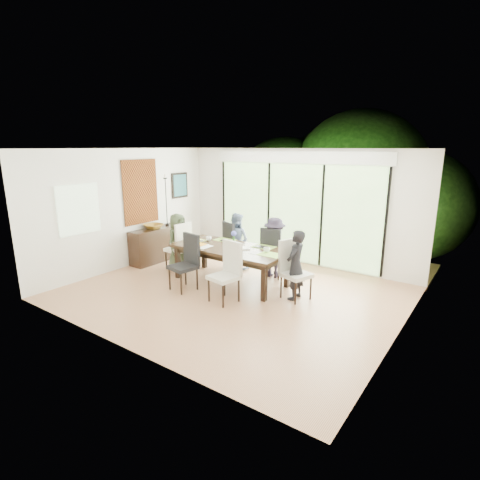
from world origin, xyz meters
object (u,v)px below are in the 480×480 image
Objects in this scene: chair_left_end at (178,246)px; sideboard at (158,244)px; chair_right_end at (296,270)px; chair_near_right at (224,273)px; vase at (234,244)px; table_top at (230,249)px; cup_c at (267,250)px; person_left_end at (178,242)px; chair_far_left at (237,245)px; chair_near_left at (183,263)px; cup_b at (233,247)px; laptop at (196,241)px; bowl at (154,226)px; person_right_end at (296,265)px; person_far_left at (236,241)px; person_far_right at (274,247)px; cup_a at (209,239)px; chair_far_right at (275,252)px.

sideboard is at bearing -97.77° from chair_left_end.
chair_left_end is 1.00× the size of chair_right_end.
chair_near_right reaches higher than vase.
cup_c is (0.80, 0.10, 0.08)m from table_top.
chair_near_right is at bearing -119.18° from person_left_end.
chair_far_left and chair_near_left have the same top height.
cup_b reaches higher than sideboard.
chair_far_left is 8.87× the size of cup_c.
laptop is 3.30× the size of cup_b.
chair_far_left is 1.72m from chair_near_left.
bowl is (-3.87, 0.09, 0.32)m from chair_right_end.
cup_b is 0.68m from cup_c.
vase is (-1.43, 0.05, 0.17)m from person_right_end.
chair_far_left is at bearing 149.04° from cup_c.
person_far_left is (1.05, 0.83, 0.10)m from chair_left_end.
bowl reaches higher than cup_b.
laptop is at bearing -7.21° from bowl.
person_left_end is 2.29m from cup_c.
chair_far_left is 1.96m from chair_near_right.
chair_far_left is 0.98m from vase.
cup_b is at bearing -56.31° from vase.
person_left_end is at bearing 176.49° from cup_b.
sideboard is at bearing 178.33° from cup_c.
sideboard is (-2.52, 0.29, -0.39)m from cup_b.
person_far_right is at bearing 11.00° from laptop.
person_left_end reaches higher than cup_c.
sideboard is (-2.42, 0.14, -0.40)m from vase.
person_far_right is 1.68m from laptop.
chair_far_left is 0.75× the size of sideboard.
person_far_right reaches higher than vase.
chair_near_right is 0.88m from cup_b.
cup_b reaches higher than laptop.
cup_b is 2.53m from bowl.
chair_near_left is 1.00m from chair_near_right.
laptop is at bearing 124.62° from chair_near_left.
chair_left_end is at bearing 176.53° from cup_b.
chair_left_end is 0.85× the size of person_far_right.
laptop is 1.00m from cup_b.
person_far_right is 10.40× the size of cup_c.
chair_near_left is 8.87× the size of cup_a.
sideboard is at bearing 160.61° from chair_near_left.
chair_far_right is at bearing 14.53° from bowl.
chair_far_right is 0.85× the size of person_left_end.
chair_far_left is at bearing -114.76° from person_right_end.
vase is 2.42m from bowl.
cup_c is at bearing -15.68° from laptop.
chair_near_right is at bearing 10.18° from chair_near_left.
person_far_left reaches higher than laptop.
person_right_end is 2.97× the size of bowl.
person_far_right is at bearing 56.47° from table_top.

